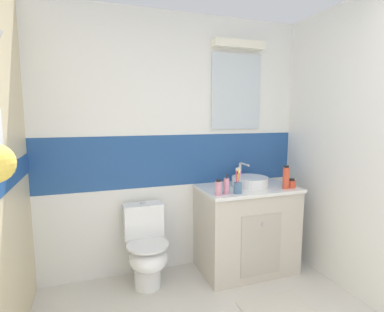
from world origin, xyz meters
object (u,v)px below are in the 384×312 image
(sink_basin, at_px, (250,181))
(lotion_bottle_short, at_px, (218,188))
(soap_dispenser, at_px, (226,186))
(toothbrush_cup, at_px, (238,187))
(toilet, at_px, (147,248))
(hair_gel_jar, at_px, (291,183))
(shampoo_bottle_tall, at_px, (286,178))

(sink_basin, xyz_separation_m, lotion_bottle_short, (-0.43, -0.21, 0.01))
(soap_dispenser, bearing_deg, toothbrush_cup, -9.41)
(sink_basin, relative_size, toilet, 0.54)
(hair_gel_jar, bearing_deg, toothbrush_cup, -177.65)
(lotion_bottle_short, bearing_deg, shampoo_bottle_tall, 0.26)
(toothbrush_cup, distance_m, shampoo_bottle_tall, 0.51)
(sink_basin, bearing_deg, shampoo_bottle_tall, -37.42)
(sink_basin, bearing_deg, toilet, 178.82)
(toilet, distance_m, hair_gel_jar, 1.49)
(toothbrush_cup, height_order, soap_dispenser, toothbrush_cup)
(toilet, height_order, hair_gel_jar, hair_gel_jar)
(soap_dispenser, height_order, shampoo_bottle_tall, shampoo_bottle_tall)
(soap_dispenser, xyz_separation_m, lotion_bottle_short, (-0.08, -0.01, -0.01))
(soap_dispenser, relative_size, lotion_bottle_short, 1.30)
(shampoo_bottle_tall, distance_m, hair_gel_jar, 0.10)
(toothbrush_cup, height_order, hair_gel_jar, toothbrush_cup)
(sink_basin, height_order, shampoo_bottle_tall, shampoo_bottle_tall)
(shampoo_bottle_tall, relative_size, lotion_bottle_short, 1.59)
(toilet, xyz_separation_m, hair_gel_jar, (1.37, -0.21, 0.54))
(hair_gel_jar, bearing_deg, lotion_bottle_short, -178.51)
(toothbrush_cup, bearing_deg, soap_dispenser, 170.59)
(toilet, bearing_deg, soap_dispenser, -17.66)
(toilet, distance_m, lotion_bottle_short, 0.86)
(toothbrush_cup, xyz_separation_m, shampoo_bottle_tall, (0.51, 0.01, 0.05))
(shampoo_bottle_tall, height_order, lotion_bottle_short, shampoo_bottle_tall)
(toothbrush_cup, xyz_separation_m, lotion_bottle_short, (-0.19, 0.00, 0.00))
(sink_basin, relative_size, soap_dispenser, 2.21)
(soap_dispenser, bearing_deg, toilet, 162.34)
(toilet, relative_size, lotion_bottle_short, 5.31)
(soap_dispenser, distance_m, shampoo_bottle_tall, 0.62)
(toilet, height_order, toothbrush_cup, toothbrush_cup)
(soap_dispenser, xyz_separation_m, shampoo_bottle_tall, (0.61, -0.01, 0.03))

